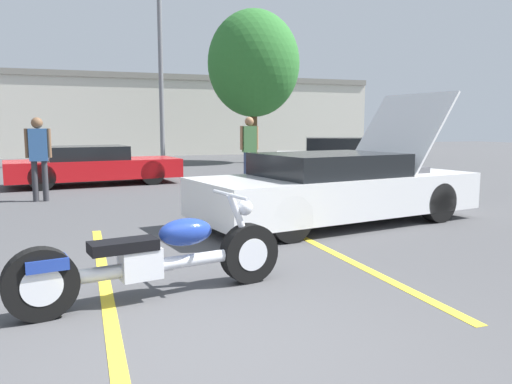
{
  "coord_description": "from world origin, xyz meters",
  "views": [
    {
      "loc": [
        -0.71,
        -3.27,
        1.58
      ],
      "look_at": [
        1.27,
        2.36,
        0.8
      ],
      "focal_mm": 35.0,
      "sensor_mm": 36.0,
      "label": 1
    }
  ],
  "objects_px": {
    "parked_car_right_row": "(339,158)",
    "spectator_by_show_car": "(249,144)",
    "show_car_hood_open": "(338,187)",
    "parked_car_mid_right_row": "(93,166)",
    "light_pole": "(162,46)",
    "motorcycle": "(156,259)",
    "spectator_midground": "(38,151)",
    "tree_background": "(254,64)"
  },
  "relations": [
    {
      "from": "tree_background",
      "to": "parked_car_right_row",
      "type": "bearing_deg",
      "value": -85.47
    },
    {
      "from": "parked_car_mid_right_row",
      "to": "spectator_midground",
      "type": "relative_size",
      "value": 2.64
    },
    {
      "from": "show_car_hood_open",
      "to": "spectator_midground",
      "type": "xyz_separation_m",
      "value": [
        -4.84,
        4.19,
        0.48
      ]
    },
    {
      "from": "parked_car_right_row",
      "to": "motorcycle",
      "type": "bearing_deg",
      "value": -102.45
    },
    {
      "from": "show_car_hood_open",
      "to": "spectator_by_show_car",
      "type": "xyz_separation_m",
      "value": [
        0.33,
        5.6,
        0.52
      ]
    },
    {
      "from": "parked_car_right_row",
      "to": "tree_background",
      "type": "bearing_deg",
      "value": 118.78
    },
    {
      "from": "spectator_by_show_car",
      "to": "show_car_hood_open",
      "type": "bearing_deg",
      "value": -93.35
    },
    {
      "from": "show_car_hood_open",
      "to": "parked_car_right_row",
      "type": "height_order",
      "value": "show_car_hood_open"
    },
    {
      "from": "motorcycle",
      "to": "parked_car_mid_right_row",
      "type": "distance_m",
      "value": 9.82
    },
    {
      "from": "motorcycle",
      "to": "parked_car_mid_right_row",
      "type": "height_order",
      "value": "parked_car_mid_right_row"
    },
    {
      "from": "tree_background",
      "to": "spectator_midground",
      "type": "relative_size",
      "value": 3.7
    },
    {
      "from": "spectator_midground",
      "to": "light_pole",
      "type": "bearing_deg",
      "value": 64.93
    },
    {
      "from": "tree_background",
      "to": "spectator_by_show_car",
      "type": "relative_size",
      "value": 3.57
    },
    {
      "from": "motorcycle",
      "to": "parked_car_right_row",
      "type": "height_order",
      "value": "parked_car_right_row"
    },
    {
      "from": "show_car_hood_open",
      "to": "parked_car_mid_right_row",
      "type": "bearing_deg",
      "value": 107.27
    },
    {
      "from": "parked_car_mid_right_row",
      "to": "spectator_by_show_car",
      "type": "relative_size",
      "value": 2.55
    },
    {
      "from": "light_pole",
      "to": "parked_car_mid_right_row",
      "type": "height_order",
      "value": "light_pole"
    },
    {
      "from": "light_pole",
      "to": "motorcycle",
      "type": "bearing_deg",
      "value": -99.32
    },
    {
      "from": "tree_background",
      "to": "parked_car_mid_right_row",
      "type": "distance_m",
      "value": 10.25
    },
    {
      "from": "parked_car_mid_right_row",
      "to": "parked_car_right_row",
      "type": "bearing_deg",
      "value": -9.25
    },
    {
      "from": "light_pole",
      "to": "motorcycle",
      "type": "distance_m",
      "value": 16.28
    },
    {
      "from": "motorcycle",
      "to": "spectator_midground",
      "type": "height_order",
      "value": "spectator_midground"
    },
    {
      "from": "motorcycle",
      "to": "show_car_hood_open",
      "type": "distance_m",
      "value": 4.38
    },
    {
      "from": "tree_background",
      "to": "parked_car_mid_right_row",
      "type": "relative_size",
      "value": 1.4
    },
    {
      "from": "tree_background",
      "to": "spectator_by_show_car",
      "type": "distance_m",
      "value": 9.1
    },
    {
      "from": "parked_car_mid_right_row",
      "to": "show_car_hood_open",
      "type": "bearing_deg",
      "value": -69.88
    },
    {
      "from": "show_car_hood_open",
      "to": "spectator_midground",
      "type": "distance_m",
      "value": 6.42
    },
    {
      "from": "light_pole",
      "to": "show_car_hood_open",
      "type": "height_order",
      "value": "light_pole"
    },
    {
      "from": "light_pole",
      "to": "motorcycle",
      "type": "xyz_separation_m",
      "value": [
        -2.54,
        -15.49,
        -4.3
      ]
    },
    {
      "from": "show_car_hood_open",
      "to": "spectator_by_show_car",
      "type": "bearing_deg",
      "value": 76.25
    },
    {
      "from": "parked_car_right_row",
      "to": "spectator_by_show_car",
      "type": "distance_m",
      "value": 3.69
    },
    {
      "from": "motorcycle",
      "to": "parked_car_mid_right_row",
      "type": "xyz_separation_m",
      "value": [
        -0.31,
        9.82,
        0.15
      ]
    },
    {
      "from": "light_pole",
      "to": "parked_car_right_row",
      "type": "bearing_deg",
      "value": -51.98
    },
    {
      "from": "light_pole",
      "to": "parked_car_right_row",
      "type": "relative_size",
      "value": 1.9
    },
    {
      "from": "light_pole",
      "to": "show_car_hood_open",
      "type": "bearing_deg",
      "value": -86.19
    },
    {
      "from": "show_car_hood_open",
      "to": "parked_car_mid_right_row",
      "type": "xyz_separation_m",
      "value": [
        -3.7,
        7.06,
        -0.06
      ]
    },
    {
      "from": "motorcycle",
      "to": "spectator_by_show_car",
      "type": "bearing_deg",
      "value": 54.69
    },
    {
      "from": "spectator_midground",
      "to": "spectator_by_show_car",
      "type": "bearing_deg",
      "value": 15.23
    },
    {
      "from": "motorcycle",
      "to": "parked_car_mid_right_row",
      "type": "bearing_deg",
      "value": 80.49
    },
    {
      "from": "spectator_midground",
      "to": "parked_car_mid_right_row",
      "type": "bearing_deg",
      "value": 68.25
    },
    {
      "from": "parked_car_right_row",
      "to": "spectator_by_show_car",
      "type": "relative_size",
      "value": 2.46
    },
    {
      "from": "parked_car_right_row",
      "to": "spectator_by_show_car",
      "type": "bearing_deg",
      "value": -135.93
    }
  ]
}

